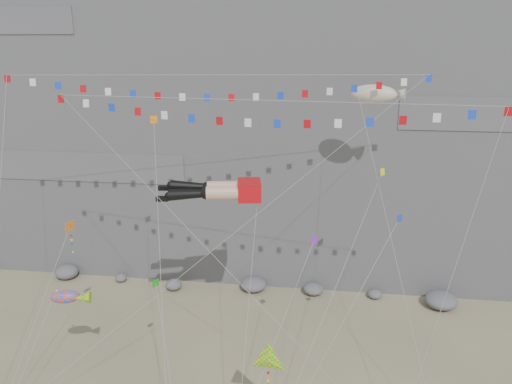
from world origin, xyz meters
TOP-DOWN VIEW (x-y plane):
  - cliff at (0.00, 32.00)m, footprint 80.00×28.00m
  - talus_boulders at (0.00, 17.00)m, footprint 60.00×3.00m
  - legs_kite at (-0.91, 6.32)m, footprint 8.07×16.60m
  - flag_banner_upper at (-1.53, 9.31)m, footprint 31.14×16.29m
  - flag_banner_lower at (2.47, 3.91)m, footprint 28.93×7.43m
  - harlequin_kite at (-11.78, 4.08)m, footprint 3.42×8.00m
  - fish_windsock at (-10.83, 0.78)m, footprint 4.30×6.49m
  - delta_kite at (3.66, -2.72)m, footprint 3.95×4.83m
  - blimp_windsock at (10.17, 12.36)m, footprint 6.48×14.61m
  - small_kite_a at (-5.64, 6.18)m, footprint 4.37×12.09m
  - small_kite_b at (5.97, 4.21)m, footprint 5.35×10.82m
  - small_kite_c at (-4.29, 0.90)m, footprint 4.57×8.40m
  - small_kite_d at (10.69, 8.35)m, footprint 8.29×15.90m
  - small_kite_e at (11.26, 2.92)m, footprint 8.45×8.72m

SIDE VIEW (x-z plane):
  - talus_boulders at x=0.00m, z-range 0.00..1.20m
  - delta_kite at x=3.66m, z-range 1.92..9.96m
  - fish_windsock at x=-10.83m, z-range 2.51..11.90m
  - small_kite_c at x=-4.29m, z-range 2.37..14.56m
  - small_kite_b at x=5.97m, z-range 2.97..18.50m
  - harlequin_kite at x=-11.78m, z-range 4.34..17.71m
  - small_kite_e at x=11.26m, z-range 4.21..21.56m
  - legs_kite at x=-0.91m, z-range 3.40..23.87m
  - small_kite_d at x=10.69m, z-range 3.31..25.86m
  - small_kite_a at x=-5.64m, z-range 7.23..29.45m
  - blimp_windsock at x=10.17m, z-range 7.91..32.36m
  - flag_banner_lower at x=2.47m, z-range 8.81..32.10m
  - flag_banner_upper at x=-1.53m, z-range 7.31..36.04m
  - cliff at x=0.00m, z-range 0.00..50.00m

